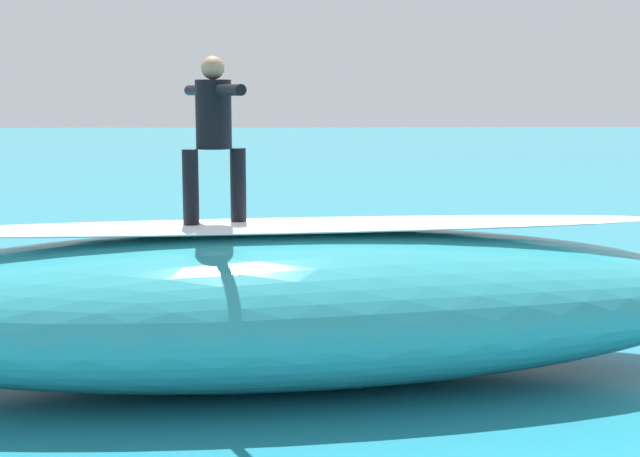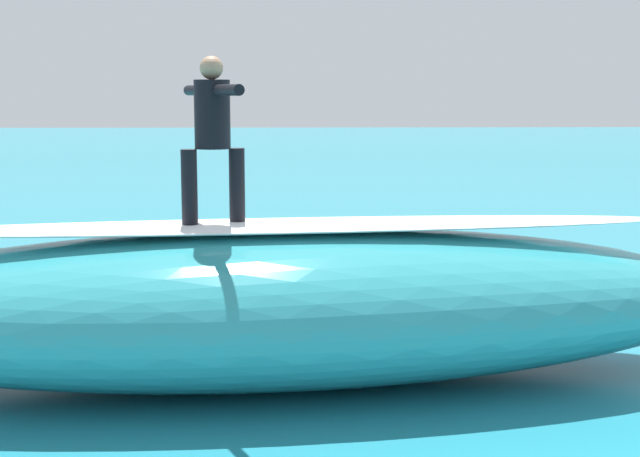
% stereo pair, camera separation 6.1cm
% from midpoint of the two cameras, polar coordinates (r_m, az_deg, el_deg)
% --- Properties ---
extents(ground_plane, '(120.00, 120.00, 0.00)m').
position_cam_midpoint_polar(ground_plane, '(10.60, -5.94, -5.86)').
color(ground_plane, teal).
extents(wave_crest, '(8.69, 3.39, 1.39)m').
position_cam_midpoint_polar(wave_crest, '(8.33, -2.69, -4.86)').
color(wave_crest, teal).
rests_on(wave_crest, ground_plane).
extents(wave_foam_lip, '(7.25, 1.62, 0.08)m').
position_cam_midpoint_polar(wave_foam_lip, '(8.19, -2.72, 0.17)').
color(wave_foam_lip, white).
rests_on(wave_foam_lip, wave_crest).
extents(surfboard_riding, '(2.14, 1.29, 0.07)m').
position_cam_midpoint_polar(surfboard_riding, '(8.16, -6.75, 0.06)').
color(surfboard_riding, '#EAE5C6').
rests_on(surfboard_riding, wave_crest).
extents(surfer_riding, '(0.64, 1.31, 1.46)m').
position_cam_midpoint_polar(surfer_riding, '(8.08, -6.86, 6.30)').
color(surfer_riding, black).
rests_on(surfer_riding, surfboard_riding).
extents(surfboard_paddling, '(2.00, 1.06, 0.10)m').
position_cam_midpoint_polar(surfboard_paddling, '(12.13, 4.25, -3.78)').
color(surfboard_paddling, '#E0563D').
rests_on(surfboard_paddling, ground_plane).
extents(surfer_paddling, '(1.56, 0.64, 0.28)m').
position_cam_midpoint_polar(surfer_paddling, '(12.07, 4.82, -3.01)').
color(surfer_paddling, black).
rests_on(surfer_paddling, surfboard_paddling).
extents(foam_patch_near, '(0.81, 0.83, 0.10)m').
position_cam_midpoint_polar(foam_patch_near, '(10.30, 5.90, -6.01)').
color(foam_patch_near, white).
rests_on(foam_patch_near, ground_plane).
extents(foam_patch_mid, '(1.03, 0.96, 0.16)m').
position_cam_midpoint_polar(foam_patch_mid, '(11.22, 9.50, -4.72)').
color(foam_patch_mid, white).
rests_on(foam_patch_mid, ground_plane).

